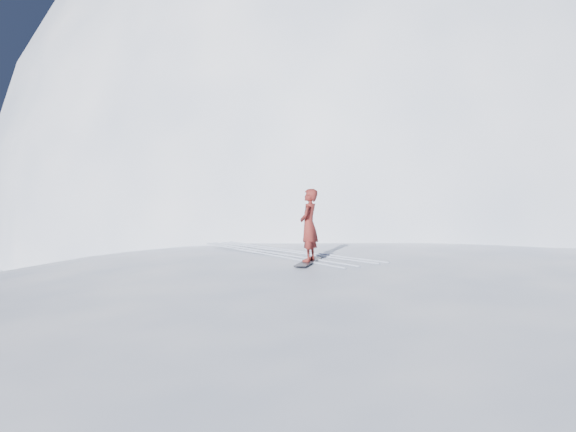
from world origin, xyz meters
The scene contains 8 objects.
ground centered at (0.00, 0.00, 0.00)m, with size 400.00×400.00×0.00m, color white.
near_ridge centered at (1.00, 3.00, 0.00)m, with size 36.00×28.00×4.80m, color white.
summit_peak centered at (22.00, 26.00, 0.00)m, with size 60.00×56.00×56.00m, color white.
peak_shoulder centered at (10.00, 20.00, 0.00)m, with size 28.00×24.00×18.00m, color white.
wind_bumps centered at (-0.56, 2.12, 0.00)m, with size 16.00×14.40×1.00m.
snowboard centered at (-1.73, 2.95, 2.41)m, with size 1.58×0.29×0.03m, color black.
snowboarder centered at (-1.73, 2.95, 3.34)m, with size 0.67×0.44×1.82m, color maroon.
board_tracks centered at (-1.42, 4.69, 2.42)m, with size 2.44×5.93×0.04m.
Camera 1 is at (-9.56, -8.71, 4.68)m, focal length 35.00 mm.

